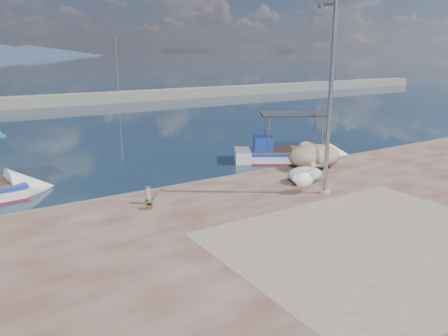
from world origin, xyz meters
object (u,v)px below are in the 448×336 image
pelican (305,179)px  lamp_post (329,108)px  boat_right (291,156)px  bollard_near (148,194)px

pelican → lamp_post: (0.61, -0.44, 2.74)m
pelican → lamp_post: bearing=-16.0°
boat_right → bollard_near: (-9.83, -3.70, 0.63)m
lamp_post → pelican: bearing=143.9°
boat_right → bollard_near: bearing=-129.0°
pelican → bollard_near: bearing=-179.9°
boat_right → pelican: size_ratio=5.23×
pelican → bollard_near: (-5.63, 2.05, -0.20)m
boat_right → lamp_post: size_ratio=0.93×
lamp_post → bollard_near: lamp_post is taller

